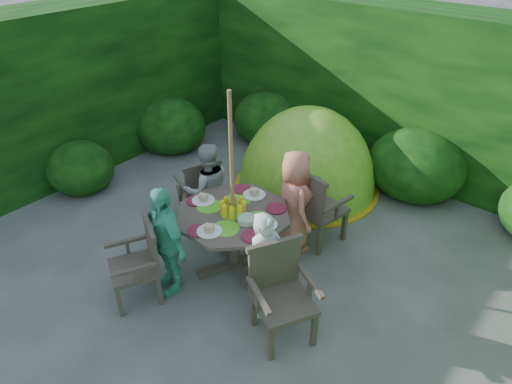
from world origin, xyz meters
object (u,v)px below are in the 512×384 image
Objects in this scene: child_front at (165,240)px; child_left at (208,189)px; garden_chair_front at (140,261)px; dome_tent at (305,187)px; child_right at (266,266)px; garden_chair_back at (315,206)px; child_back at (294,202)px; garden_chair_right at (281,291)px; parasol_pole at (232,188)px; patio_table at (234,221)px; garden_chair_left at (200,189)px.

child_left is at bearing 123.26° from child_front.
dome_tent is at bearing 115.71° from garden_chair_front.
child_right is 0.97× the size of child_left.
child_back is (-0.14, -0.26, 0.12)m from garden_chair_back.
garden_chair_back is 1.34m from child_right.
child_right is 0.49× the size of dome_tent.
garden_chair_right is 0.31m from child_right.
garden_chair_front is 1.37m from child_left.
garden_chair_back is at bearing 23.61° from child_right.
garden_chair_right reaches higher than garden_chair_front.
parasol_pole is 1.22m from garden_chair_back.
dome_tent is (-0.06, 2.77, -0.66)m from child_front.
patio_table is at bearing 78.05° from child_right.
child_left is 1.13m from child_front.
patio_table is 2.18m from dome_tent.
child_back reaches higher than child_left.
child_left reaches higher than garden_chair_back.
garden_chair_left is (-1.01, 0.44, -0.18)m from patio_table.
parasol_pole is at bearing 95.16° from garden_chair_right.
garden_chair_back is at bearing 65.59° from patio_table.
child_front is (-0.77, -1.73, 0.11)m from garden_chair_back.
garden_chair_front is 3.09m from dome_tent.
child_left is 1.13m from child_back.
parasol_pole is at bearing 78.12° from child_right.
child_right is (0.28, -1.31, 0.07)m from garden_chair_back.
child_left is (-0.73, 0.32, -0.47)m from parasol_pole.
child_right is at bearing 98.39° from child_left.
garden_chair_front is 0.74× the size of child_right.
garden_chair_back is at bearing 151.44° from child_left.
garden_chair_front is at bearing 44.58° from child_left.
patio_table is at bearing -79.33° from dome_tent.
dome_tent is (0.06, 3.05, -0.48)m from garden_chair_front.
garden_chair_back is (1.47, 0.55, 0.07)m from garden_chair_left.
dome_tent is (-0.38, 2.04, -0.65)m from patio_table.
garden_chair_front is 0.72× the size of child_left.
child_left is at bearing 39.37° from garden_chair_back.
parasol_pole reaches higher than garden_chair_left.
parasol_pole is 1.79× the size of child_right.
garden_chair_back is 1.90m from child_front.
patio_table reaches higher than garden_chair_left.
parasol_pole is 0.93m from child_left.
patio_table is at bearing 89.47° from garden_chair_left.
patio_table is 1.93× the size of garden_chair_front.
garden_chair_back is at bearing 77.61° from child_front.
parasol_pole is at bearing 93.56° from garden_chair_front.
child_back reaches higher than child_front.
patio_table is 0.80m from child_left.
child_left is 0.94× the size of child_back.
child_front is at bearing 75.67° from garden_chair_back.
child_front is at bearing 94.20° from garden_chair_front.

